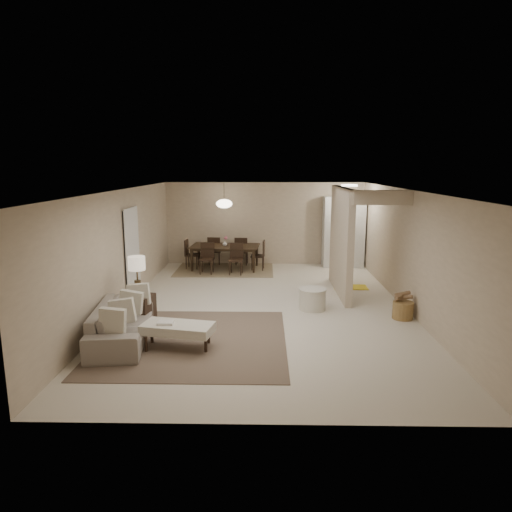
{
  "coord_description": "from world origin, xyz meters",
  "views": [
    {
      "loc": [
        0.01,
        -9.36,
        2.98
      ],
      "look_at": [
        -0.18,
        0.39,
        1.05
      ],
      "focal_mm": 32.0,
      "sensor_mm": 36.0,
      "label": 1
    }
  ],
  "objects_px": {
    "sofa": "(122,323)",
    "dining_table": "(225,258)",
    "round_pouf": "(312,299)",
    "pantry_cabinet": "(343,232)",
    "ottoman_bench": "(178,329)",
    "side_table": "(139,309)",
    "wicker_basket": "(403,310)"
  },
  "relations": [
    {
      "from": "pantry_cabinet",
      "to": "round_pouf",
      "type": "height_order",
      "value": "pantry_cabinet"
    },
    {
      "from": "pantry_cabinet",
      "to": "sofa",
      "type": "bearing_deg",
      "value": -128.32
    },
    {
      "from": "sofa",
      "to": "dining_table",
      "type": "relative_size",
      "value": 1.1
    },
    {
      "from": "side_table",
      "to": "round_pouf",
      "type": "relative_size",
      "value": 0.96
    },
    {
      "from": "pantry_cabinet",
      "to": "wicker_basket",
      "type": "xyz_separation_m",
      "value": [
        0.4,
        -4.81,
        -0.88
      ]
    },
    {
      "from": "sofa",
      "to": "dining_table",
      "type": "bearing_deg",
      "value": -20.0
    },
    {
      "from": "side_table",
      "to": "wicker_basket",
      "type": "height_order",
      "value": "side_table"
    },
    {
      "from": "pantry_cabinet",
      "to": "dining_table",
      "type": "relative_size",
      "value": 1.06
    },
    {
      "from": "dining_table",
      "to": "round_pouf",
      "type": "bearing_deg",
      "value": -55.86
    },
    {
      "from": "round_pouf",
      "to": "dining_table",
      "type": "height_order",
      "value": "dining_table"
    },
    {
      "from": "sofa",
      "to": "dining_table",
      "type": "xyz_separation_m",
      "value": [
        1.29,
        5.62,
        0.03
      ]
    },
    {
      "from": "round_pouf",
      "to": "sofa",
      "type": "bearing_deg",
      "value": -152.26
    },
    {
      "from": "dining_table",
      "to": "wicker_basket",
      "type": "bearing_deg",
      "value": -43.77
    },
    {
      "from": "pantry_cabinet",
      "to": "dining_table",
      "type": "bearing_deg",
      "value": -172.69
    },
    {
      "from": "ottoman_bench",
      "to": "wicker_basket",
      "type": "height_order",
      "value": "ottoman_bench"
    },
    {
      "from": "sofa",
      "to": "ottoman_bench",
      "type": "relative_size",
      "value": 1.74
    },
    {
      "from": "dining_table",
      "to": "pantry_cabinet",
      "type": "bearing_deg",
      "value": 11.65
    },
    {
      "from": "pantry_cabinet",
      "to": "side_table",
      "type": "height_order",
      "value": "pantry_cabinet"
    },
    {
      "from": "side_table",
      "to": "wicker_basket",
      "type": "xyz_separation_m",
      "value": [
        5.15,
        0.38,
        -0.11
      ]
    },
    {
      "from": "sofa",
      "to": "ottoman_bench",
      "type": "xyz_separation_m",
      "value": [
        1.02,
        -0.3,
        0.02
      ]
    },
    {
      "from": "wicker_basket",
      "to": "dining_table",
      "type": "bearing_deg",
      "value": 131.89
    },
    {
      "from": "pantry_cabinet",
      "to": "sofa",
      "type": "distance_m",
      "value": 7.78
    },
    {
      "from": "ottoman_bench",
      "to": "dining_table",
      "type": "bearing_deg",
      "value": 98.78
    },
    {
      "from": "pantry_cabinet",
      "to": "wicker_basket",
      "type": "distance_m",
      "value": 4.9
    },
    {
      "from": "ottoman_bench",
      "to": "sofa",
      "type": "bearing_deg",
      "value": 175.01
    },
    {
      "from": "ottoman_bench",
      "to": "side_table",
      "type": "distance_m",
      "value": 1.53
    },
    {
      "from": "side_table",
      "to": "wicker_basket",
      "type": "bearing_deg",
      "value": 4.23
    },
    {
      "from": "side_table",
      "to": "round_pouf",
      "type": "bearing_deg",
      "value": 15.38
    },
    {
      "from": "round_pouf",
      "to": "dining_table",
      "type": "distance_m",
      "value": 4.38
    },
    {
      "from": "round_pouf",
      "to": "wicker_basket",
      "type": "height_order",
      "value": "round_pouf"
    },
    {
      "from": "wicker_basket",
      "to": "dining_table",
      "type": "distance_m",
      "value": 5.86
    },
    {
      "from": "ottoman_bench",
      "to": "wicker_basket",
      "type": "bearing_deg",
      "value": 31.9
    }
  ]
}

